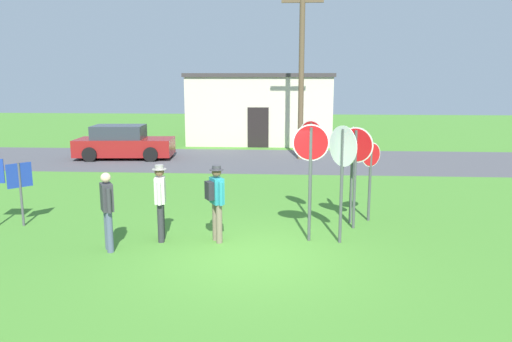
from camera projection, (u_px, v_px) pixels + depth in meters
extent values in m
plane|color=#47842D|center=(249.00, 256.00, 10.11)|extent=(80.00, 80.00, 0.00)
cube|color=#4C4C51|center=(271.00, 160.00, 21.81)|extent=(60.00, 6.40, 0.01)
cube|color=beige|center=(261.00, 109.00, 28.23)|extent=(7.75, 5.45, 3.65)
cube|color=#383333|center=(261.00, 75.00, 27.87)|extent=(7.95, 5.65, 0.20)
cube|color=black|center=(258.00, 128.00, 25.68)|extent=(1.10, 0.08, 2.10)
cylinder|color=brown|center=(301.00, 75.00, 21.50)|extent=(0.24, 0.24, 7.43)
cube|color=brown|center=(303.00, 1.00, 20.92)|extent=(1.80, 0.12, 0.12)
cube|color=maroon|center=(125.00, 147.00, 22.29)|extent=(4.42, 2.12, 0.76)
cube|color=#2D333D|center=(119.00, 132.00, 22.16)|extent=(2.35, 1.69, 0.60)
cylinder|color=black|center=(158.00, 149.00, 23.22)|extent=(0.65, 0.27, 0.64)
cylinder|color=black|center=(151.00, 154.00, 21.46)|extent=(0.65, 0.27, 0.64)
cylinder|color=black|center=(102.00, 149.00, 23.20)|extent=(0.65, 0.27, 0.64)
cylinder|color=black|center=(90.00, 154.00, 21.43)|extent=(0.65, 0.27, 0.64)
cylinder|color=#474C4C|center=(310.00, 185.00, 10.86)|extent=(0.07, 0.09, 2.57)
cylinder|color=white|center=(311.00, 143.00, 10.68)|extent=(0.80, 0.04, 0.80)
cylinder|color=red|center=(311.00, 143.00, 10.67)|extent=(0.75, 0.04, 0.75)
cylinder|color=#474C4C|center=(311.00, 172.00, 12.50)|extent=(0.10, 0.10, 2.51)
cylinder|color=white|center=(311.00, 137.00, 12.33)|extent=(0.61, 0.59, 0.83)
cylinder|color=red|center=(311.00, 137.00, 12.33)|extent=(0.57, 0.55, 0.77)
cylinder|color=#474C4C|center=(341.00, 187.00, 10.73)|extent=(0.10, 0.10, 2.54)
cylinder|color=white|center=(343.00, 146.00, 10.56)|extent=(0.52, 0.74, 0.89)
cylinder|color=red|center=(343.00, 146.00, 10.56)|extent=(0.48, 0.68, 0.82)
cylinder|color=#474C4C|center=(355.00, 180.00, 11.77)|extent=(0.11, 0.13, 2.41)
cylinder|color=white|center=(356.00, 145.00, 11.61)|extent=(0.76, 0.42, 0.85)
cylinder|color=red|center=(356.00, 145.00, 11.61)|extent=(0.71, 0.39, 0.79)
cylinder|color=#474C4C|center=(351.00, 177.00, 12.23)|extent=(0.07, 0.07, 2.37)
cylinder|color=white|center=(353.00, 144.00, 12.08)|extent=(0.02, 0.88, 0.88)
cylinder|color=red|center=(353.00, 144.00, 12.08)|extent=(0.02, 0.82, 0.82)
cylinder|color=#474C4C|center=(370.00, 183.00, 12.46)|extent=(0.10, 0.10, 1.97)
cylinder|color=white|center=(371.00, 155.00, 12.32)|extent=(0.52, 0.36, 0.62)
cylinder|color=red|center=(371.00, 155.00, 12.32)|extent=(0.48, 0.34, 0.57)
cylinder|color=#7A6B56|center=(215.00, 221.00, 11.06)|extent=(0.14, 0.14, 0.88)
cylinder|color=#7A6B56|center=(219.00, 224.00, 10.87)|extent=(0.14, 0.14, 0.88)
cube|color=teal|center=(217.00, 191.00, 10.83)|extent=(0.37, 0.42, 0.58)
cylinder|color=teal|center=(213.00, 189.00, 11.04)|extent=(0.09, 0.09, 0.52)
cylinder|color=teal|center=(221.00, 194.00, 10.62)|extent=(0.09, 0.09, 0.52)
sphere|color=brown|center=(217.00, 172.00, 10.75)|extent=(0.21, 0.21, 0.21)
cylinder|color=#333338|center=(216.00, 170.00, 10.74)|extent=(0.31, 0.31, 0.02)
cylinder|color=#333338|center=(216.00, 167.00, 10.73)|extent=(0.19, 0.19, 0.09)
cube|color=#232328|center=(210.00, 191.00, 10.75)|extent=(0.25, 0.30, 0.40)
cylinder|color=#2D2D33|center=(162.00, 220.00, 11.12)|extent=(0.14, 0.14, 0.88)
cylinder|color=#2D2D33|center=(161.00, 223.00, 10.91)|extent=(0.14, 0.14, 0.88)
cube|color=beige|center=(160.00, 190.00, 10.88)|extent=(0.28, 0.39, 0.58)
cylinder|color=beige|center=(161.00, 189.00, 11.12)|extent=(0.09, 0.09, 0.52)
cylinder|color=beige|center=(159.00, 193.00, 10.65)|extent=(0.09, 0.09, 0.52)
sphere|color=brown|center=(159.00, 172.00, 10.80)|extent=(0.21, 0.21, 0.21)
cylinder|color=gray|center=(159.00, 169.00, 10.79)|extent=(0.32, 0.31, 0.02)
cylinder|color=gray|center=(159.00, 167.00, 10.78)|extent=(0.19, 0.19, 0.09)
cylinder|color=#4C5670|center=(108.00, 229.00, 10.47)|extent=(0.14, 0.14, 0.88)
cylinder|color=#4C5670|center=(110.00, 232.00, 10.28)|extent=(0.14, 0.14, 0.88)
cube|color=#333338|center=(107.00, 197.00, 10.24)|extent=(0.37, 0.42, 0.58)
cylinder|color=#333338|center=(105.00, 196.00, 10.45)|extent=(0.09, 0.09, 0.52)
cylinder|color=#333338|center=(109.00, 201.00, 10.03)|extent=(0.09, 0.09, 0.52)
sphere|color=beige|center=(106.00, 178.00, 10.16)|extent=(0.21, 0.21, 0.21)
cylinder|color=#4C4C51|center=(21.00, 195.00, 12.06)|extent=(0.06, 0.06, 1.58)
cube|color=#1E389E|center=(19.00, 175.00, 11.96)|extent=(0.41, 0.47, 0.60)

